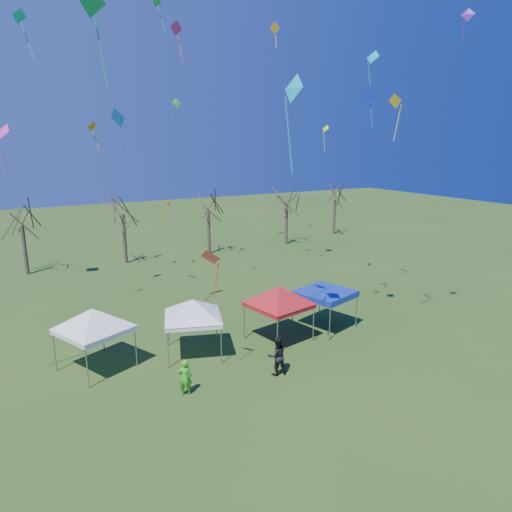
{
  "coord_description": "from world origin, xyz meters",
  "views": [
    {
      "loc": [
        -11.86,
        -18.1,
        11.0
      ],
      "look_at": [
        -0.16,
        3.0,
        5.02
      ],
      "focal_mm": 32.0,
      "sensor_mm": 36.0,
      "label": 1
    }
  ],
  "objects_px": {
    "tent_white_mid": "(192,303)",
    "tent_red": "(279,290)",
    "tree_5": "(336,188)",
    "tent_white_west": "(92,313)",
    "tent_blue": "(325,294)",
    "person_green": "(185,377)",
    "tree_4": "(287,190)",
    "tree_1": "(19,207)",
    "tree_2": "(122,196)",
    "tree_3": "(208,194)",
    "person_dark": "(277,356)"
  },
  "relations": [
    {
      "from": "tent_red",
      "to": "tent_blue",
      "type": "height_order",
      "value": "tent_red"
    },
    {
      "from": "tree_3",
      "to": "person_green",
      "type": "xyz_separation_m",
      "value": [
        -11.72,
        -24.47,
        -5.24
      ]
    },
    {
      "from": "tree_1",
      "to": "tent_white_west",
      "type": "distance_m",
      "value": 20.9
    },
    {
      "from": "tree_2",
      "to": "tent_blue",
      "type": "distance_m",
      "value": 23.04
    },
    {
      "from": "tree_4",
      "to": "tree_5",
      "type": "distance_m",
      "value": 8.62
    },
    {
      "from": "tent_blue",
      "to": "tent_white_west",
      "type": "bearing_deg",
      "value": 174.54
    },
    {
      "from": "tree_1",
      "to": "tree_2",
      "type": "height_order",
      "value": "tree_2"
    },
    {
      "from": "tree_5",
      "to": "tent_blue",
      "type": "relative_size",
      "value": 2.03
    },
    {
      "from": "tent_red",
      "to": "person_dark",
      "type": "xyz_separation_m",
      "value": [
        -2.2,
        -3.39,
        -2.02
      ]
    },
    {
      "from": "tree_1",
      "to": "tent_red",
      "type": "xyz_separation_m",
      "value": [
        11.83,
        -22.1,
        -2.79
      ]
    },
    {
      "from": "tree_5",
      "to": "tent_blue",
      "type": "height_order",
      "value": "tree_5"
    },
    {
      "from": "tree_4",
      "to": "tree_5",
      "type": "height_order",
      "value": "tree_4"
    },
    {
      "from": "tree_4",
      "to": "tent_white_mid",
      "type": "bearing_deg",
      "value": -132.72
    },
    {
      "from": "tree_5",
      "to": "tent_white_west",
      "type": "height_order",
      "value": "tree_5"
    },
    {
      "from": "tree_3",
      "to": "tree_5",
      "type": "bearing_deg",
      "value": 6.52
    },
    {
      "from": "tree_3",
      "to": "person_dark",
      "type": "relative_size",
      "value": 4.03
    },
    {
      "from": "tent_red",
      "to": "person_dark",
      "type": "relative_size",
      "value": 2.11
    },
    {
      "from": "tent_red",
      "to": "tent_blue",
      "type": "relative_size",
      "value": 1.13
    },
    {
      "from": "tree_3",
      "to": "tent_red",
      "type": "height_order",
      "value": "tree_3"
    },
    {
      "from": "tree_5",
      "to": "person_green",
      "type": "height_order",
      "value": "tree_5"
    },
    {
      "from": "person_green",
      "to": "tree_3",
      "type": "bearing_deg",
      "value": -100.59
    },
    {
      "from": "tent_blue",
      "to": "person_dark",
      "type": "xyz_separation_m",
      "value": [
        -5.63,
        -3.63,
        -1.16
      ]
    },
    {
      "from": "tree_4",
      "to": "tent_white_west",
      "type": "height_order",
      "value": "tree_4"
    },
    {
      "from": "tree_4",
      "to": "person_dark",
      "type": "height_order",
      "value": "tree_4"
    },
    {
      "from": "person_dark",
      "to": "tent_blue",
      "type": "bearing_deg",
      "value": -138.65
    },
    {
      "from": "tree_3",
      "to": "tree_4",
      "type": "height_order",
      "value": "tree_3"
    },
    {
      "from": "tent_white_west",
      "to": "tree_3",
      "type": "bearing_deg",
      "value": 53.6
    },
    {
      "from": "tent_white_mid",
      "to": "tent_red",
      "type": "height_order",
      "value": "tent_red"
    },
    {
      "from": "person_dark",
      "to": "tent_white_mid",
      "type": "bearing_deg",
      "value": -47.63
    },
    {
      "from": "tent_red",
      "to": "tent_white_west",
      "type": "bearing_deg",
      "value": 171.29
    },
    {
      "from": "tree_5",
      "to": "tent_white_west",
      "type": "bearing_deg",
      "value": -145.83
    },
    {
      "from": "tree_5",
      "to": "tree_4",
      "type": "bearing_deg",
      "value": -166.15
    },
    {
      "from": "tent_white_west",
      "to": "tree_4",
      "type": "bearing_deg",
      "value": 39.67
    },
    {
      "from": "tree_1",
      "to": "tent_red",
      "type": "relative_size",
      "value": 1.82
    },
    {
      "from": "tree_3",
      "to": "person_dark",
      "type": "bearing_deg",
      "value": -106.05
    },
    {
      "from": "tree_5",
      "to": "tent_white_mid",
      "type": "relative_size",
      "value": 1.95
    },
    {
      "from": "tree_2",
      "to": "person_green",
      "type": "bearing_deg",
      "value": -97.63
    },
    {
      "from": "tree_2",
      "to": "tree_4",
      "type": "distance_m",
      "value": 17.73
    },
    {
      "from": "tree_2",
      "to": "tent_red",
      "type": "distance_m",
      "value": 22.34
    },
    {
      "from": "tree_3",
      "to": "tent_white_west",
      "type": "xyz_separation_m",
      "value": [
        -14.74,
        -20.0,
        -3.11
      ]
    },
    {
      "from": "tree_5",
      "to": "person_dark",
      "type": "relative_size",
      "value": 3.8
    },
    {
      "from": "tent_white_mid",
      "to": "tent_red",
      "type": "distance_m",
      "value": 4.96
    },
    {
      "from": "tree_2",
      "to": "tent_white_mid",
      "type": "bearing_deg",
      "value": -94.0
    },
    {
      "from": "tent_red",
      "to": "person_green",
      "type": "height_order",
      "value": "tent_red"
    },
    {
      "from": "tree_1",
      "to": "tree_5",
      "type": "xyz_separation_m",
      "value": [
        34.49,
        1.42,
        -0.06
      ]
    },
    {
      "from": "tree_5",
      "to": "tent_white_mid",
      "type": "distance_m",
      "value": 35.92
    },
    {
      "from": "tent_blue",
      "to": "tree_5",
      "type": "bearing_deg",
      "value": 50.46
    },
    {
      "from": "tent_white_west",
      "to": "person_green",
      "type": "relative_size",
      "value": 2.32
    },
    {
      "from": "tent_red",
      "to": "person_dark",
      "type": "bearing_deg",
      "value": -122.91
    },
    {
      "from": "tree_4",
      "to": "person_green",
      "type": "distance_m",
      "value": 32.67
    }
  ]
}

